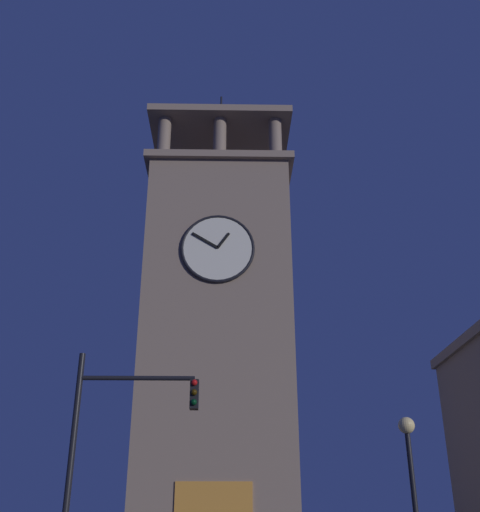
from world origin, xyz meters
TOP-DOWN VIEW (x-y plane):
  - clocktower at (-3.59, -2.77)m, footprint 7.81×7.36m
  - traffic_signal_near at (-1.22, 11.66)m, footprint 3.18×0.41m
  - street_lamp at (-8.94, 10.86)m, footprint 0.44×0.44m

SIDE VIEW (x-z plane):
  - street_lamp at x=-8.94m, z-range 0.99..5.91m
  - traffic_signal_near at x=-1.22m, z-range 0.90..7.31m
  - clocktower at x=-3.59m, z-range -2.78..23.74m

